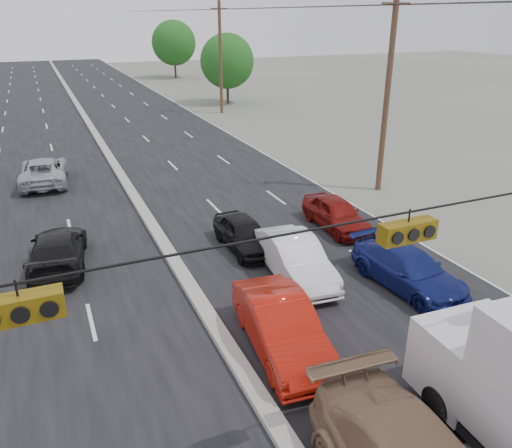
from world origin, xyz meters
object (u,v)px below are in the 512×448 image
object	(u,v)px
tree_right_mid	(227,61)
queue_car_d	(408,270)
utility_pole_right_c	(220,58)
oncoming_near	(58,250)
utility_pole_right_b	(387,94)
oncoming_far	(44,171)
queue_car_b	(295,259)
red_sedan	(282,327)
queue_car_e	(336,214)
queue_car_a	(244,234)
tree_right_far	(174,43)

from	to	relation	value
tree_right_mid	queue_car_d	bearing A→B (deg)	-101.54
utility_pole_right_c	queue_car_d	xyz separation A→B (m)	(-5.50, -34.17, -4.43)
oncoming_near	utility_pole_right_b	bearing A→B (deg)	-163.25
utility_pole_right_b	oncoming_far	distance (m)	19.12
utility_pole_right_c	queue_car_b	world-z (taller)	utility_pole_right_c
tree_right_mid	queue_car_b	world-z (taller)	tree_right_mid
utility_pole_right_c	oncoming_near	size ratio (longest dim) A/B	2.11
red_sedan	queue_car_d	xyz separation A→B (m)	(5.60, 1.44, -0.10)
oncoming_near	queue_car_d	bearing A→B (deg)	157.07
utility_pole_right_c	red_sedan	world-z (taller)	utility_pole_right_c
red_sedan	queue_car_e	world-z (taller)	red_sedan
queue_car_e	oncoming_far	bearing A→B (deg)	135.17
queue_car_e	oncoming_far	world-z (taller)	oncoming_far
queue_car_b	oncoming_far	bearing A→B (deg)	122.10
utility_pole_right_b	queue_car_e	bearing A→B (deg)	-143.58
utility_pole_right_c	queue_car_a	bearing A→B (deg)	-108.20
utility_pole_right_c	tree_right_mid	bearing A→B (deg)	63.43
tree_right_mid	queue_car_a	xyz separation A→B (m)	(-12.04, -34.03, -3.68)
tree_right_mid	oncoming_far	world-z (taller)	tree_right_mid
tree_right_far	oncoming_near	xyz separation A→B (m)	(-20.03, -57.68, -4.27)
tree_right_far	oncoming_far	world-z (taller)	tree_right_far
tree_right_far	oncoming_far	xyz separation A→B (m)	(-20.13, -46.64, -4.23)
red_sedan	queue_car_a	distance (m)	6.76
utility_pole_right_b	utility_pole_right_c	bearing A→B (deg)	90.00
red_sedan	queue_car_e	xyz separation A→B (m)	(6.10, 6.92, -0.08)
oncoming_near	oncoming_far	bearing A→B (deg)	-81.96
red_sedan	oncoming_near	size ratio (longest dim) A/B	0.99
queue_car_b	oncoming_far	xyz separation A→B (m)	(-7.84, 15.36, -0.03)
tree_right_far	queue_car_b	distance (m)	63.35
queue_car_a	queue_car_e	xyz separation A→B (m)	(4.54, 0.34, 0.04)
queue_car_a	queue_car_d	size ratio (longest dim) A/B	0.83
tree_right_mid	red_sedan	bearing A→B (deg)	-108.52
queue_car_d	oncoming_near	distance (m)	12.79
utility_pole_right_b	tree_right_far	size ratio (longest dim) A/B	1.23
tree_right_far	queue_car_d	xyz separation A→B (m)	(-9.00, -64.17, -4.28)
queue_car_a	oncoming_near	bearing A→B (deg)	168.07
tree_right_mid	queue_car_d	xyz separation A→B (m)	(-8.00, -39.17, -3.66)
tree_right_far	queue_car_a	world-z (taller)	tree_right_far
queue_car_d	red_sedan	bearing A→B (deg)	-170.43
tree_right_far	red_sedan	world-z (taller)	tree_right_far
queue_car_d	oncoming_far	xyz separation A→B (m)	(-11.13, 17.52, 0.05)
queue_car_b	red_sedan	bearing A→B (deg)	-117.69
red_sedan	queue_car_a	world-z (taller)	red_sedan
utility_pole_right_b	red_sedan	distance (m)	15.95
queue_car_d	oncoming_far	world-z (taller)	oncoming_far
utility_pole_right_c	oncoming_far	bearing A→B (deg)	-134.97
utility_pole_right_b	tree_right_far	distance (m)	55.11
oncoming_far	red_sedan	bearing A→B (deg)	110.32
utility_pole_right_c	oncoming_far	xyz separation A→B (m)	(-16.63, -16.64, -4.38)
oncoming_far	tree_right_far	bearing A→B (deg)	-109.27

